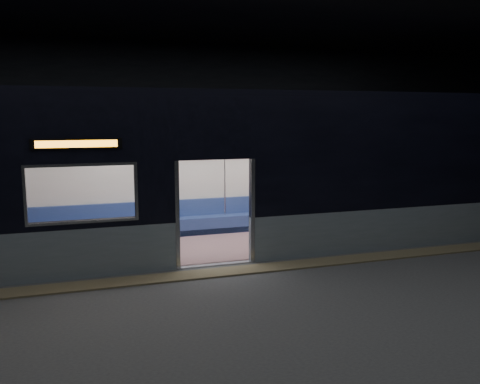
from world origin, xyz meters
TOP-DOWN VIEW (x-y plane):
  - station_floor at (0.00, 0.00)m, footprint 24.00×14.00m
  - station_envelope at (0.00, 0.00)m, footprint 24.00×14.00m
  - tactile_strip at (0.00, 0.55)m, footprint 22.80×0.50m
  - metro_car at (-0.00, 2.54)m, footprint 18.00×3.04m
  - passenger at (2.06, 3.55)m, footprint 0.44×0.72m
  - handbag at (2.10, 3.32)m, footprint 0.34×0.32m
  - transit_map at (2.23, 3.85)m, footprint 0.90×0.03m

SIDE VIEW (x-z plane):
  - station_floor at x=0.00m, z-range -0.01..0.00m
  - tactile_strip at x=0.00m, z-range 0.00..0.03m
  - handbag at x=2.10m, z-range 0.61..0.75m
  - passenger at x=2.06m, z-range 0.11..1.50m
  - transit_map at x=2.23m, z-range 1.15..1.73m
  - metro_car at x=0.00m, z-range 0.17..3.52m
  - station_envelope at x=0.00m, z-range 1.16..6.16m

